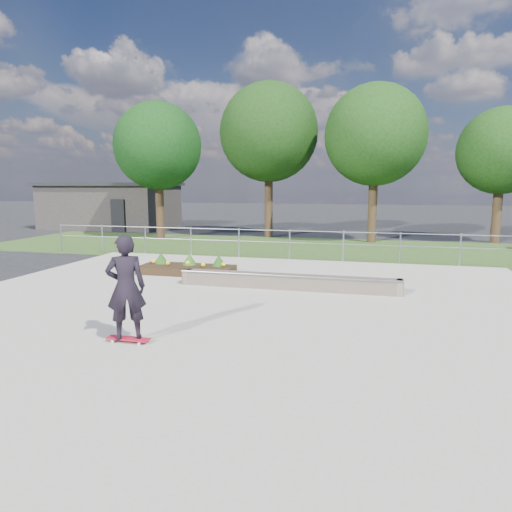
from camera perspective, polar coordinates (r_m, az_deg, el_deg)
The scene contains 12 objects.
ground at distance 10.27m, azimuth -3.16°, elevation -7.29°, with size 120.00×120.00×0.00m, color black.
grass_verge at distance 20.82m, azimuth 5.88°, elevation 0.97°, with size 30.00×8.00×0.02m, color #2D491D.
concrete_slab at distance 10.26m, azimuth -3.16°, elevation -7.13°, with size 15.00×15.00×0.06m, color #A39F90.
fence at distance 17.29m, azimuth 4.23°, elevation 1.92°, with size 20.06×0.06×1.20m.
building at distance 32.25m, azimuth -17.65°, elevation 6.07°, with size 8.40×5.40×3.00m.
tree_far_left at distance 25.02m, azimuth -12.17°, elevation 13.26°, with size 4.55×4.55×7.15m.
tree_mid_left at distance 25.16m, azimuth 1.63°, elevation 15.15°, with size 5.25×5.25×8.25m.
tree_mid_right at distance 23.53m, azimuth 14.68°, elevation 14.39°, with size 4.90×4.90×7.70m.
tree_far_right at distance 25.68m, azimuth 28.37°, elevation 11.45°, with size 4.20×4.20×6.60m.
grind_ledge at distance 12.40m, azimuth 3.98°, elevation -3.22°, with size 6.00×0.44×0.43m.
planter_bed at distance 14.73m, azimuth -8.59°, elevation -1.44°, with size 3.00×1.20×0.61m.
skateboarder at distance 8.37m, azimuth -15.95°, elevation -3.81°, with size 0.81×0.71×1.95m.
Camera 1 is at (2.96, -9.41, 2.86)m, focal length 32.00 mm.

